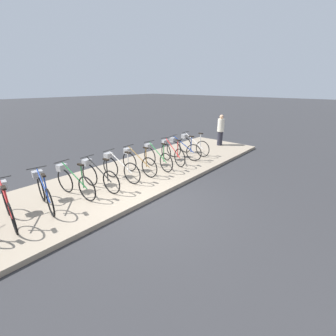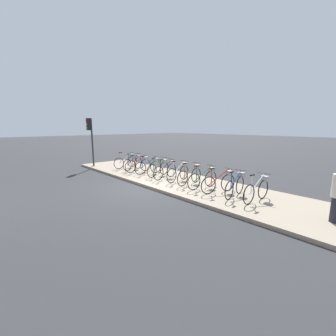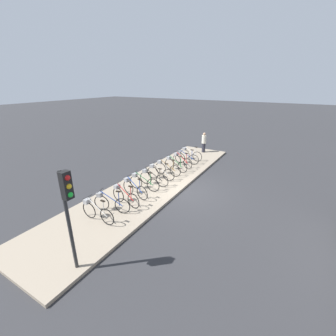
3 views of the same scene
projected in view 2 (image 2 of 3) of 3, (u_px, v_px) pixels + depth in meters
The scene contains 15 objects.
ground_plane at pixel (147, 188), 9.97m from camera, with size 120.00×120.00×0.00m, color #2D2D30.
sidewalk at pixel (174, 181), 11.06m from camera, with size 14.98×3.35×0.12m.
parked_bicycle_0 at pixel (127, 161), 14.05m from camera, with size 0.46×1.65×1.01m.
parked_bicycle_1 at pixel (134, 162), 13.50m from camera, with size 0.58×1.60×1.01m.
parked_bicycle_2 at pixel (140, 164), 12.86m from camera, with size 0.46×1.64×1.01m.
parked_bicycle_3 at pixel (150, 166), 12.35m from camera, with size 0.46×1.63×1.01m.
parked_bicycle_4 at pixel (159, 167), 11.81m from camera, with size 0.46×1.64×1.01m.
parked_bicycle_5 at pixel (166, 170), 11.23m from camera, with size 0.46×1.64×1.01m.
parked_bicycle_6 at pixel (179, 172), 10.69m from camera, with size 0.46×1.64×1.01m.
parked_bicycle_7 at pixel (191, 174), 10.13m from camera, with size 0.46×1.65×1.01m.
parked_bicycle_8 at pixel (204, 178), 9.45m from camera, with size 0.46×1.64×1.01m.
parked_bicycle_9 at pixel (220, 181), 8.83m from camera, with size 0.60×1.60×1.01m.
parked_bicycle_10 at pixel (236, 184), 8.36m from camera, with size 0.46×1.64×1.01m.
parked_bicycle_11 at pixel (258, 189), 7.80m from camera, with size 0.46×1.65×1.01m.
traffic_light at pixel (90, 132), 14.26m from camera, with size 0.24×0.40×3.08m.
Camera 2 is at (7.79, -5.75, 2.70)m, focal length 24.00 mm.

